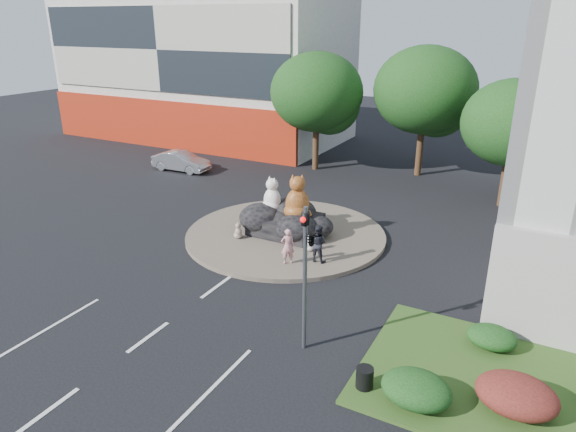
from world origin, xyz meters
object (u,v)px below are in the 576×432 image
at_px(kitten_calico, 238,230).
at_px(parked_car, 181,161).
at_px(pedestrian_pink, 288,246).
at_px(cat_tabby, 297,196).
at_px(cat_white, 272,194).
at_px(pedestrian_dark, 318,243).
at_px(kitten_white, 310,243).
at_px(litter_bin, 365,378).

distance_m(kitten_calico, parked_car, 13.73).
xyz_separation_m(kitten_calico, pedestrian_pink, (3.45, -1.34, 0.41)).
height_order(kitten_calico, parked_car, parked_car).
bearing_deg(pedestrian_pink, parked_car, -76.56).
height_order(cat_tabby, kitten_calico, cat_tabby).
distance_m(pedestrian_pink, parked_car, 17.29).
bearing_deg(cat_white, pedestrian_pink, -32.11).
bearing_deg(pedestrian_dark, parked_car, -32.48).
xyz_separation_m(cat_tabby, kitten_calico, (-2.36, -1.71, -1.62)).
relative_size(kitten_white, pedestrian_pink, 0.48).
bearing_deg(kitten_calico, pedestrian_pink, 21.57).
bearing_deg(kitten_white, cat_tabby, 95.93).
relative_size(pedestrian_dark, parked_car, 0.40).
relative_size(kitten_calico, parked_car, 0.19).
relative_size(cat_tabby, parked_car, 0.52).
relative_size(cat_tabby, litter_bin, 3.45).
bearing_deg(cat_tabby, kitten_white, -76.22).
xyz_separation_m(kitten_calico, litter_bin, (9.23, -7.37, -0.16)).
bearing_deg(pedestrian_pink, litter_bin, 92.75).
height_order(cat_white, kitten_white, cat_white).
relative_size(cat_white, kitten_white, 2.32).
bearing_deg(kitten_white, kitten_calico, 146.36).
height_order(cat_white, pedestrian_pink, cat_white).
distance_m(cat_white, litter_bin, 12.66).
bearing_deg(litter_bin, cat_white, 132.05).
bearing_deg(litter_bin, kitten_calico, 141.38).
bearing_deg(cat_white, parked_car, 168.56).
bearing_deg(litter_bin, pedestrian_dark, 124.57).
xyz_separation_m(cat_tabby, litter_bin, (6.86, -9.08, -1.78)).
distance_m(kitten_calico, kitten_white, 3.74).
bearing_deg(parked_car, kitten_white, -123.06).
height_order(cat_white, kitten_calico, cat_white).
xyz_separation_m(cat_tabby, pedestrian_pink, (1.09, -3.05, -1.21)).
xyz_separation_m(kitten_white, pedestrian_dark, (0.78, -0.84, 0.46)).
distance_m(cat_tabby, pedestrian_dark, 3.31).
relative_size(cat_white, pedestrian_dark, 1.07).
distance_m(cat_tabby, pedestrian_pink, 3.45).
distance_m(cat_white, parked_car, 13.34).
relative_size(cat_white, cat_tabby, 0.82).
bearing_deg(pedestrian_pink, pedestrian_dark, 176.71).
bearing_deg(cat_white, kitten_calico, -93.43).
xyz_separation_m(cat_white, kitten_white, (2.91, -1.64, -1.42)).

